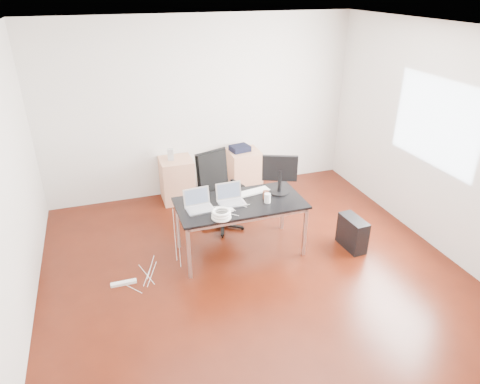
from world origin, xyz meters
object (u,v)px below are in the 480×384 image
object	(u,v)px
filing_cabinet_right	(244,171)
filing_cabinet_left	(177,180)
pc_tower	(352,233)
desk	(240,206)
office_chair	(219,187)

from	to	relation	value
filing_cabinet_right	filing_cabinet_left	bearing A→B (deg)	180.00
filing_cabinet_left	pc_tower	world-z (taller)	filing_cabinet_left
desk	filing_cabinet_right	distance (m)	1.87
desk	office_chair	bearing A→B (deg)	95.60
desk	filing_cabinet_left	size ratio (longest dim) A/B	2.29
pc_tower	filing_cabinet_right	bearing A→B (deg)	107.11
desk	office_chair	size ratio (longest dim) A/B	1.48
desk	filing_cabinet_left	distance (m)	1.82
filing_cabinet_left	office_chair	bearing A→B (deg)	-66.93
desk	filing_cabinet_left	world-z (taller)	desk
office_chair	pc_tower	world-z (taller)	office_chair
pc_tower	office_chair	bearing A→B (deg)	139.72
filing_cabinet_right	pc_tower	world-z (taller)	filing_cabinet_right
desk	filing_cabinet_left	xyz separation A→B (m)	(-0.49, 1.72, -0.33)
filing_cabinet_left	filing_cabinet_right	size ratio (longest dim) A/B	1.00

